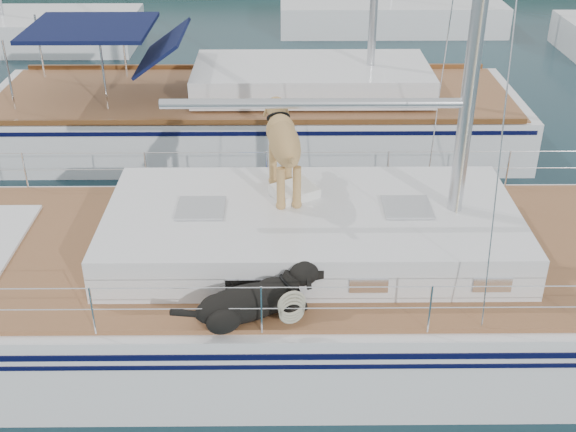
{
  "coord_description": "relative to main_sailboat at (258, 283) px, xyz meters",
  "views": [
    {
      "loc": [
        0.43,
        -7.99,
        6.12
      ],
      "look_at": [
        0.5,
        0.2,
        1.6
      ],
      "focal_mm": 45.0,
      "sensor_mm": 36.0,
      "label": 1
    }
  ],
  "objects": [
    {
      "name": "bg_boat_west",
      "position": [
        -8.09,
        14.0,
        -0.24
      ],
      "size": [
        8.0,
        3.0,
        11.65
      ],
      "color": "white",
      "rests_on": "ground"
    },
    {
      "name": "neighbor_sailboat",
      "position": [
        -0.15,
        6.34,
        -0.06
      ],
      "size": [
        11.0,
        3.5,
        13.3
      ],
      "color": "white",
      "rests_on": "ground"
    },
    {
      "name": "ground",
      "position": [
        -0.09,
        0.0,
        -0.69
      ],
      "size": [
        120.0,
        120.0,
        0.0
      ],
      "primitive_type": "plane",
      "color": "black",
      "rests_on": "ground"
    },
    {
      "name": "main_sailboat",
      "position": [
        0.0,
        0.0,
        0.0
      ],
      "size": [
        12.0,
        3.92,
        14.01
      ],
      "color": "white",
      "rests_on": "ground"
    },
    {
      "name": "bg_boat_center",
      "position": [
        3.91,
        16.0,
        -0.24
      ],
      "size": [
        7.2,
        3.0,
        11.65
      ],
      "color": "white",
      "rests_on": "ground"
    }
  ]
}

